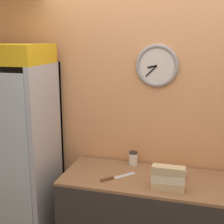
{
  "coord_description": "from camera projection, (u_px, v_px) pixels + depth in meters",
  "views": [
    {
      "loc": [
        0.24,
        -1.68,
        2.1
      ],
      "look_at": [
        -0.48,
        0.92,
        1.44
      ],
      "focal_mm": 50.0,
      "sensor_mm": 36.0,
      "label": 1
    }
  ],
  "objects": [
    {
      "name": "sandwich_stack_top",
      "position": [
        169.0,
        170.0,
        2.51
      ],
      "size": [
        0.27,
        0.09,
        0.07
      ],
      "color": "tan",
      "rests_on": "sandwich_stack_middle"
    },
    {
      "name": "beverage_cooler",
      "position": [
        16.0,
        138.0,
        3.13
      ],
      "size": [
        0.78,
        0.62,
        2.04
      ],
      "color": "#B2B7BC",
      "rests_on": "ground_plane"
    },
    {
      "name": "chefs_knife",
      "position": [
        113.0,
        178.0,
        2.75
      ],
      "size": [
        0.27,
        0.28,
        0.02
      ],
      "color": "silver",
      "rests_on": "prep_counter"
    },
    {
      "name": "wall_back",
      "position": [
        169.0,
        117.0,
        2.97
      ],
      "size": [
        5.2,
        0.1,
        2.7
      ],
      "color": "tan",
      "rests_on": "ground_plane"
    },
    {
      "name": "sandwich_stack_middle",
      "position": [
        168.0,
        178.0,
        2.53
      ],
      "size": [
        0.27,
        0.1,
        0.07
      ],
      "color": "beige",
      "rests_on": "sandwich_stack_bottom"
    },
    {
      "name": "prep_counter",
      "position": [
        161.0,
        224.0,
        2.84
      ],
      "size": [
        1.8,
        0.64,
        0.88
      ],
      "color": "#332D28",
      "rests_on": "ground_plane"
    },
    {
      "name": "condiment_jar",
      "position": [
        133.0,
        158.0,
        3.04
      ],
      "size": [
        0.09,
        0.09,
        0.13
      ],
      "color": "silver",
      "rests_on": "prep_counter"
    },
    {
      "name": "sandwich_flat_left",
      "position": [
        170.0,
        173.0,
        2.79
      ],
      "size": [
        0.29,
        0.15,
        0.06
      ],
      "color": "beige",
      "rests_on": "prep_counter"
    },
    {
      "name": "sandwich_stack_bottom",
      "position": [
        168.0,
        186.0,
        2.54
      ],
      "size": [
        0.27,
        0.1,
        0.07
      ],
      "color": "tan",
      "rests_on": "prep_counter"
    }
  ]
}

